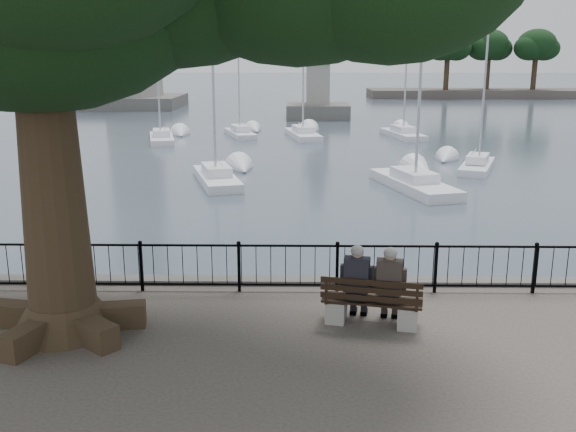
{
  "coord_description": "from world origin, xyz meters",
  "views": [
    {
      "loc": [
        0.19,
        -9.89,
        4.73
      ],
      "look_at": [
        0.0,
        2.5,
        1.6
      ],
      "focal_mm": 40.0,
      "sensor_mm": 36.0,
      "label": 1
    }
  ],
  "objects_px": {
    "bench": "(372,308)",
    "lion_monument": "(318,95)",
    "person_right": "(389,288)",
    "person_left": "(357,286)"
  },
  "relations": [
    {
      "from": "person_left",
      "to": "person_right",
      "type": "distance_m",
      "value": 0.57
    },
    {
      "from": "person_right",
      "to": "lion_monument",
      "type": "relative_size",
      "value": 0.18
    },
    {
      "from": "lion_monument",
      "to": "person_right",
      "type": "bearing_deg",
      "value": -90.19
    },
    {
      "from": "person_left",
      "to": "lion_monument",
      "type": "bearing_deg",
      "value": 89.15
    },
    {
      "from": "bench",
      "to": "lion_monument",
      "type": "relative_size",
      "value": 0.22
    },
    {
      "from": "bench",
      "to": "person_right",
      "type": "bearing_deg",
      "value": 7.15
    },
    {
      "from": "person_left",
      "to": "person_right",
      "type": "bearing_deg",
      "value": -11.92
    },
    {
      "from": "person_left",
      "to": "person_right",
      "type": "height_order",
      "value": "same"
    },
    {
      "from": "lion_monument",
      "to": "bench",
      "type": "bearing_deg",
      "value": -90.56
    },
    {
      "from": "person_left",
      "to": "lion_monument",
      "type": "distance_m",
      "value": 48.94
    }
  ]
}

